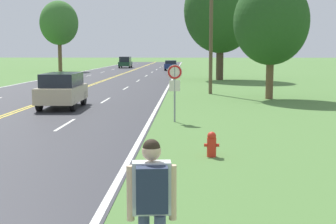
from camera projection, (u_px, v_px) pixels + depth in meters
name	position (u px, v px, depth m)	size (l,w,h in m)	color
hitchhiker_person	(152.00, 196.00, 5.69)	(0.61, 0.44, 1.80)	#475175
fire_hydrant	(212.00, 144.00, 12.69)	(0.41, 0.25, 0.69)	red
traffic_sign	(175.00, 79.00, 18.72)	(0.60, 0.10, 2.32)	gray
utility_pole_midground	(211.00, 21.00, 30.71)	(1.80, 0.24, 9.27)	brown
tree_behind_sign	(271.00, 22.00, 27.45)	(4.43, 4.43, 7.11)	brown
tree_mid_treeline	(59.00, 23.00, 65.10)	(5.32, 5.32, 9.78)	brown
tree_right_cluster	(220.00, 11.00, 45.74)	(7.18, 7.18, 10.90)	#473828
car_champagne_suv_nearest	(62.00, 89.00, 23.41)	(1.95, 4.12, 1.76)	black
car_dark_blue_sedan_approaching	(171.00, 65.00, 69.26)	(1.93, 4.54, 1.46)	black
car_dark_green_suv_mid_near	(125.00, 62.00, 79.06)	(1.95, 4.51, 1.89)	black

